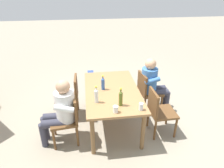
{
  "coord_description": "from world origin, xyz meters",
  "views": [
    {
      "loc": [
        -3.19,
        0.43,
        2.53
      ],
      "look_at": [
        0.0,
        0.0,
        0.87
      ],
      "focal_mm": 32.36,
      "sensor_mm": 36.0,
      "label": 1
    }
  ],
  "objects_px": {
    "person_in_plaid_shirt": "(61,109)",
    "cup_glass": "(141,107)",
    "person_in_white_shirt": "(153,82)",
    "chair_far_left": "(69,117)",
    "chair_far_right": "(71,95)",
    "dining_table": "(112,94)",
    "chair_near_left": "(159,110)",
    "cup_white": "(116,109)",
    "backpack_by_near_side": "(92,81)",
    "bottle_clear": "(96,95)",
    "bottle_blue": "(103,83)",
    "bottle_olive": "(121,98)",
    "chair_near_right": "(147,90)"
  },
  "relations": [
    {
      "from": "bottle_clear",
      "to": "cup_glass",
      "type": "relative_size",
      "value": 2.49
    },
    {
      "from": "chair_far_left",
      "to": "bottle_blue",
      "type": "height_order",
      "value": "bottle_blue"
    },
    {
      "from": "person_in_plaid_shirt",
      "to": "backpack_by_near_side",
      "type": "relative_size",
      "value": 2.48
    },
    {
      "from": "chair_near_left",
      "to": "person_in_plaid_shirt",
      "type": "relative_size",
      "value": 0.74
    },
    {
      "from": "dining_table",
      "to": "chair_far_right",
      "type": "height_order",
      "value": "chair_far_right"
    },
    {
      "from": "person_in_plaid_shirt",
      "to": "chair_near_left",
      "type": "bearing_deg",
      "value": -90.08
    },
    {
      "from": "person_in_white_shirt",
      "to": "bottle_olive",
      "type": "height_order",
      "value": "person_in_white_shirt"
    },
    {
      "from": "person_in_white_shirt",
      "to": "person_in_plaid_shirt",
      "type": "relative_size",
      "value": 1.0
    },
    {
      "from": "dining_table",
      "to": "chair_near_right",
      "type": "relative_size",
      "value": 1.89
    },
    {
      "from": "chair_far_left",
      "to": "bottle_blue",
      "type": "distance_m",
      "value": 0.84
    },
    {
      "from": "chair_near_left",
      "to": "chair_far_right",
      "type": "xyz_separation_m",
      "value": [
        0.74,
        1.57,
        0.0
      ]
    },
    {
      "from": "person_in_white_shirt",
      "to": "bottle_clear",
      "type": "distance_m",
      "value": 1.43
    },
    {
      "from": "chair_far_right",
      "to": "cup_glass",
      "type": "height_order",
      "value": "chair_far_right"
    },
    {
      "from": "chair_far_left",
      "to": "cup_white",
      "type": "distance_m",
      "value": 0.88
    },
    {
      "from": "chair_far_left",
      "to": "cup_white",
      "type": "height_order",
      "value": "chair_far_left"
    },
    {
      "from": "chair_far_left",
      "to": "person_in_plaid_shirt",
      "type": "bearing_deg",
      "value": 94.64
    },
    {
      "from": "chair_near_right",
      "to": "bottle_olive",
      "type": "xyz_separation_m",
      "value": [
        -0.88,
        0.72,
        0.4
      ]
    },
    {
      "from": "chair_near_left",
      "to": "backpack_by_near_side",
      "type": "distance_m",
      "value": 2.15
    },
    {
      "from": "person_in_white_shirt",
      "to": "person_in_plaid_shirt",
      "type": "distance_m",
      "value": 1.93
    },
    {
      "from": "chair_far_right",
      "to": "backpack_by_near_side",
      "type": "relative_size",
      "value": 1.83
    },
    {
      "from": "chair_near_left",
      "to": "bottle_clear",
      "type": "distance_m",
      "value": 1.16
    },
    {
      "from": "chair_far_left",
      "to": "chair_far_right",
      "type": "height_order",
      "value": "same"
    },
    {
      "from": "person_in_plaid_shirt",
      "to": "chair_far_left",
      "type": "bearing_deg",
      "value": -85.36
    },
    {
      "from": "bottle_olive",
      "to": "cup_glass",
      "type": "xyz_separation_m",
      "value": [
        -0.17,
        -0.29,
        -0.07
      ]
    },
    {
      "from": "chair_far_right",
      "to": "cup_white",
      "type": "bearing_deg",
      "value": -145.1
    },
    {
      "from": "chair_far_left",
      "to": "chair_far_right",
      "type": "bearing_deg",
      "value": -0.04
    },
    {
      "from": "dining_table",
      "to": "chair_far_left",
      "type": "distance_m",
      "value": 0.88
    },
    {
      "from": "person_in_white_shirt",
      "to": "cup_white",
      "type": "xyz_separation_m",
      "value": [
        -1.07,
        0.93,
        0.15
      ]
    },
    {
      "from": "chair_near_left",
      "to": "cup_glass",
      "type": "xyz_separation_m",
      "value": [
        -0.31,
        0.43,
        0.32
      ]
    },
    {
      "from": "bottle_clear",
      "to": "backpack_by_near_side",
      "type": "height_order",
      "value": "bottle_clear"
    },
    {
      "from": "person_in_plaid_shirt",
      "to": "bottle_clear",
      "type": "xyz_separation_m",
      "value": [
        -0.01,
        -0.59,
        0.22
      ]
    },
    {
      "from": "bottle_blue",
      "to": "backpack_by_near_side",
      "type": "distance_m",
      "value": 1.55
    },
    {
      "from": "cup_glass",
      "to": "chair_far_left",
      "type": "bearing_deg",
      "value": 74.04
    },
    {
      "from": "chair_near_left",
      "to": "bottle_olive",
      "type": "xyz_separation_m",
      "value": [
        -0.15,
        0.72,
        0.4
      ]
    },
    {
      "from": "cup_white",
      "to": "chair_far_right",
      "type": "bearing_deg",
      "value": 34.9
    },
    {
      "from": "dining_table",
      "to": "bottle_olive",
      "type": "xyz_separation_m",
      "value": [
        -0.52,
        -0.07,
        0.22
      ]
    },
    {
      "from": "person_in_plaid_shirt",
      "to": "cup_glass",
      "type": "height_order",
      "value": "person_in_plaid_shirt"
    },
    {
      "from": "dining_table",
      "to": "cup_glass",
      "type": "distance_m",
      "value": 0.79
    },
    {
      "from": "chair_near_right",
      "to": "person_in_white_shirt",
      "type": "distance_m",
      "value": 0.2
    },
    {
      "from": "person_in_plaid_shirt",
      "to": "cup_white",
      "type": "relative_size",
      "value": 11.06
    },
    {
      "from": "dining_table",
      "to": "cup_glass",
      "type": "xyz_separation_m",
      "value": [
        -0.69,
        -0.36,
        0.15
      ]
    },
    {
      "from": "cup_white",
      "to": "backpack_by_near_side",
      "type": "bearing_deg",
      "value": 7.82
    },
    {
      "from": "chair_near_left",
      "to": "chair_far_right",
      "type": "bearing_deg",
      "value": 64.69
    },
    {
      "from": "chair_near_right",
      "to": "cup_white",
      "type": "bearing_deg",
      "value": 142.08
    },
    {
      "from": "person_in_plaid_shirt",
      "to": "backpack_by_near_side",
      "type": "xyz_separation_m",
      "value": [
        1.82,
        -0.56,
        -0.43
      ]
    },
    {
      "from": "chair_near_left",
      "to": "cup_white",
      "type": "distance_m",
      "value": 0.94
    },
    {
      "from": "bottle_clear",
      "to": "cup_white",
      "type": "bearing_deg",
      "value": -140.29
    },
    {
      "from": "chair_near_right",
      "to": "cup_glass",
      "type": "bearing_deg",
      "value": 157.77
    },
    {
      "from": "dining_table",
      "to": "chair_far_left",
      "type": "relative_size",
      "value": 1.89
    },
    {
      "from": "person_in_plaid_shirt",
      "to": "bottle_blue",
      "type": "bearing_deg",
      "value": -60.66
    }
  ]
}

